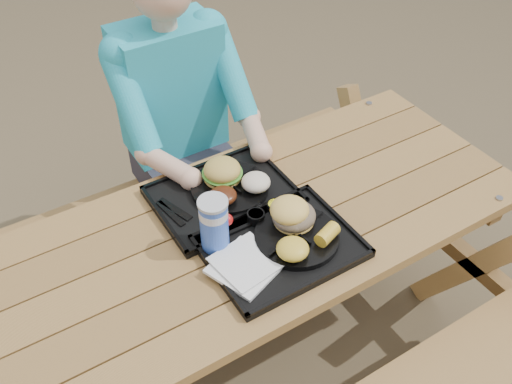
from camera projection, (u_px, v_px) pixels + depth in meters
ground at (256, 351)px, 2.33m from camera, size 60.00×60.00×0.00m
picnic_table at (256, 294)px, 2.08m from camera, size 1.80×1.49×0.75m
tray_near at (281, 247)px, 1.73m from camera, size 0.45×0.35×0.02m
tray_far at (224, 197)px, 1.90m from camera, size 0.45×0.35×0.02m
plate_near at (297, 237)px, 1.74m from camera, size 0.26×0.26×0.02m
plate_far at (230, 187)px, 1.90m from camera, size 0.26×0.26×0.02m
napkin_stack at (245, 266)px, 1.65m from camera, size 0.22×0.22×0.02m
soda_cup at (214, 225)px, 1.67m from camera, size 0.08×0.08×0.17m
condiment_bbq at (256, 217)px, 1.79m from camera, size 0.06×0.06×0.03m
condiment_mustard at (275, 207)px, 1.82m from camera, size 0.06×0.06×0.03m
sandwich at (294, 207)px, 1.72m from camera, size 0.13×0.13×0.13m
mac_cheese at (293, 249)px, 1.65m from camera, size 0.10×0.10×0.05m
corn_cob at (327, 234)px, 1.70m from camera, size 0.10×0.10×0.05m
cutlery_far at (175, 209)px, 1.84m from camera, size 0.07×0.14×0.01m
burger at (222, 166)px, 1.88m from camera, size 0.13×0.13×0.11m
baked_beans at (223, 196)px, 1.83m from camera, size 0.09×0.09×0.04m
potato_salad at (256, 182)px, 1.87m from camera, size 0.10×0.10×0.05m
diner at (178, 139)px, 2.33m from camera, size 0.48×0.84×1.28m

